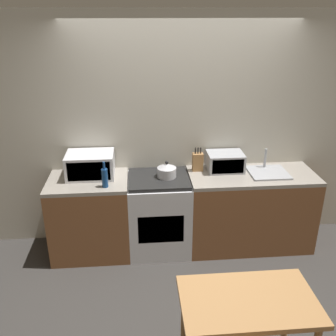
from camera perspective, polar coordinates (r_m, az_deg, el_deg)
name	(u,v)px	position (r m, az deg, el deg)	size (l,w,h in m)	color
ground_plane	(193,294)	(3.89, 3.83, -18.58)	(16.00, 16.00, 0.00)	#33302D
wall_back	(181,132)	(4.26, 1.98, 5.51)	(10.00, 0.06, 2.60)	beige
counter_left_run	(91,216)	(4.30, -11.70, -7.24)	(0.86, 0.62, 0.90)	brown
counter_right_run	(249,210)	(4.44, 12.27, -6.20)	(1.41, 0.62, 0.90)	brown
stove_range	(159,214)	(4.27, -1.36, -6.98)	(0.68, 0.62, 0.90)	silver
kettle	(167,170)	(4.04, -0.19, -0.34)	(0.21, 0.21, 0.19)	#B7B7BC
microwave	(90,165)	(4.13, -11.74, 0.46)	(0.51, 0.37, 0.26)	silver
bottle	(105,177)	(3.86, -9.61, -1.42)	(0.06, 0.06, 0.28)	navy
knife_block	(198,162)	(4.20, 4.54, 0.95)	(0.12, 0.08, 0.27)	#9E7042
toaster_oven	(225,162)	(4.25, 8.69, 0.96)	(0.40, 0.30, 0.20)	#999BA0
sink_basin	(268,172)	(4.30, 14.99, -0.57)	(0.42, 0.39, 0.24)	#999BA0
dining_table	(247,310)	(2.90, 12.00, -20.44)	(0.96, 0.58, 0.72)	#9E7042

